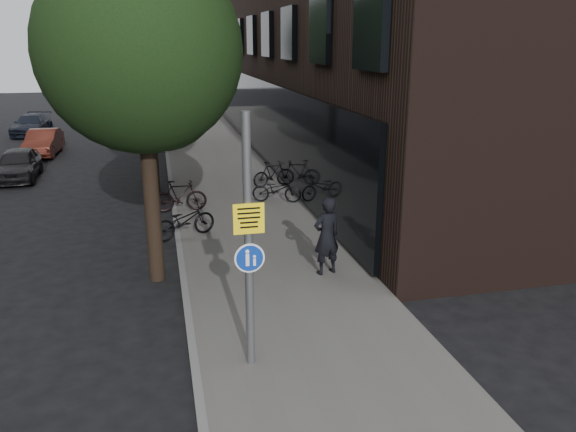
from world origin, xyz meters
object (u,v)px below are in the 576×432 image
object	(u,v)px
parked_car_near	(18,164)
parked_bike_facade_near	(277,189)
pedestrian	(327,236)
signpost	(249,244)

from	to	relation	value
parked_car_near	parked_bike_facade_near	bearing A→B (deg)	-35.44
parked_car_near	pedestrian	bearing A→B (deg)	-55.75
parked_bike_facade_near	parked_car_near	xyz separation A→B (m)	(-9.59, 6.17, 0.07)
signpost	pedestrian	xyz separation A→B (m)	(2.41, 3.49, -1.25)
parked_bike_facade_near	parked_car_near	world-z (taller)	parked_car_near
signpost	parked_bike_facade_near	bearing A→B (deg)	75.54
signpost	pedestrian	distance (m)	4.42
signpost	parked_car_near	world-z (taller)	signpost
pedestrian	parked_bike_facade_near	size ratio (longest dim) A/B	1.11
signpost	parked_car_near	xyz separation A→B (m)	(-7.03, 16.07, -1.68)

